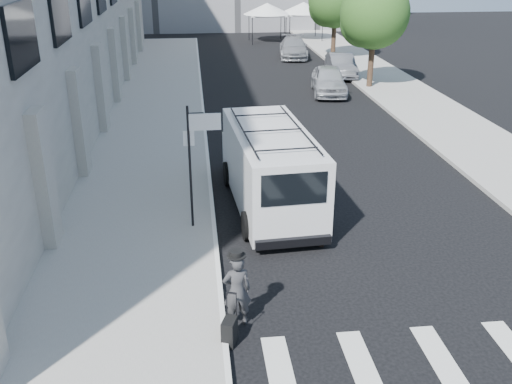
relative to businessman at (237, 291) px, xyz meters
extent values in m
plane|color=black|center=(1.69, 1.34, -0.83)|extent=(120.00, 120.00, 0.00)
cube|color=gray|center=(-2.56, 17.34, -0.76)|extent=(4.50, 48.00, 0.15)
cube|color=gray|center=(10.69, 21.34, -0.76)|extent=(4.00, 56.00, 0.15)
cylinder|color=black|center=(-0.91, 4.54, 1.07)|extent=(0.07, 0.07, 3.50)
cube|color=white|center=(-0.91, 4.56, 1.92)|extent=(0.30, 0.03, 0.42)
cube|color=white|center=(-0.46, 4.54, 2.37)|extent=(0.85, 0.06, 0.45)
cylinder|color=black|center=(9.29, 21.34, 0.57)|extent=(0.32, 0.32, 2.80)
sphere|color=#1D4014|center=(9.29, 21.34, 3.30)|extent=(3.80, 3.80, 3.80)
sphere|color=#1D4014|center=(8.89, 21.94, 2.73)|extent=(2.66, 2.66, 2.66)
cylinder|color=black|center=(9.29, 30.34, 0.57)|extent=(0.32, 0.32, 2.80)
sphere|color=#1D4014|center=(9.29, 30.34, 3.30)|extent=(3.80, 3.80, 3.80)
sphere|color=#1D4014|center=(8.89, 30.94, 2.73)|extent=(2.66, 2.66, 2.66)
cylinder|color=black|center=(4.29, 37.94, 0.27)|extent=(0.06, 0.06, 2.20)
cylinder|color=black|center=(7.09, 37.94, 0.27)|extent=(0.06, 0.06, 2.20)
cylinder|color=black|center=(4.29, 40.74, 0.27)|extent=(0.06, 0.06, 2.20)
cylinder|color=black|center=(7.09, 40.74, 0.27)|extent=(0.06, 0.06, 2.20)
cube|color=white|center=(5.69, 39.34, 1.42)|extent=(3.00, 3.00, 0.12)
cone|color=white|center=(5.69, 39.34, 1.92)|extent=(4.00, 4.00, 0.90)
cylinder|color=black|center=(7.49, 38.44, 0.27)|extent=(0.06, 0.06, 2.20)
cylinder|color=black|center=(10.29, 38.44, 0.27)|extent=(0.06, 0.06, 2.20)
cylinder|color=black|center=(7.49, 41.24, 0.27)|extent=(0.06, 0.06, 2.20)
cylinder|color=black|center=(10.29, 41.24, 0.27)|extent=(0.06, 0.06, 2.20)
cube|color=white|center=(8.89, 39.84, 1.42)|extent=(3.00, 3.00, 0.12)
cone|color=white|center=(8.89, 39.84, 1.92)|extent=(4.00, 4.00, 0.90)
imported|color=#302F32|center=(0.00, 0.00, 0.00)|extent=(0.64, 0.46, 1.66)
cube|color=black|center=(2.60, 3.34, -0.66)|extent=(0.25, 0.46, 0.34)
cube|color=black|center=(-0.21, -0.66, -0.54)|extent=(0.37, 0.46, 0.58)
cylinder|color=black|center=(-0.24, -0.46, 0.00)|extent=(0.02, 0.02, 0.55)
cylinder|color=black|center=(-0.05, -0.53, 0.00)|extent=(0.02, 0.02, 0.55)
cube|color=black|center=(-0.15, -0.49, 0.27)|extent=(0.22, 0.10, 0.03)
cube|color=silver|center=(1.50, 5.84, 0.50)|extent=(2.55, 5.95, 2.26)
cube|color=silver|center=(1.28, 9.01, -0.02)|extent=(2.11, 1.11, 1.18)
cube|color=black|center=(1.70, 2.96, 1.00)|extent=(1.72, 0.21, 0.86)
cylinder|color=black|center=(0.34, 7.81, -0.42)|extent=(0.36, 0.84, 0.82)
cylinder|color=black|center=(2.38, 7.95, -0.42)|extent=(0.36, 0.84, 0.82)
cylinder|color=black|center=(0.61, 3.83, -0.42)|extent=(0.36, 0.84, 0.82)
cylinder|color=black|center=(2.66, 3.98, -0.42)|extent=(0.36, 0.84, 0.82)
imported|color=#ABAEB3|center=(6.69, 20.40, -0.08)|extent=(2.33, 4.59, 1.50)
imported|color=#54565B|center=(8.49, 24.82, -0.14)|extent=(1.81, 4.33, 1.39)
imported|color=gray|center=(6.69, 31.84, -0.13)|extent=(2.59, 5.06, 1.41)
camera|label=1|loc=(-0.72, -10.15, 6.63)|focal=40.00mm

